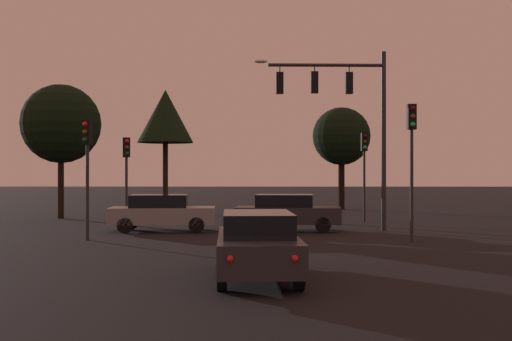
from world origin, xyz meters
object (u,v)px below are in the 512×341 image
object	(u,v)px
traffic_light_median	(127,163)
car_nearside_lane	(257,244)
car_crossing_left	(287,212)
tree_behind_sign	(165,117)
traffic_light_corner_right	(412,145)
traffic_light_corner_left	(87,155)
tree_left_far	(61,124)
traffic_light_far_side	(364,159)
car_crossing_right	(162,212)
traffic_signal_mast_arm	(345,106)
tree_center_horizon	(341,137)

from	to	relation	value
traffic_light_median	car_nearside_lane	xyz separation A→B (m)	(6.02, -13.96, -2.07)
car_crossing_left	tree_behind_sign	bearing A→B (deg)	119.15
traffic_light_corner_right	tree_behind_sign	bearing A→B (deg)	124.14
traffic_light_corner_left	car_crossing_left	distance (m)	8.52
car_nearside_lane	car_crossing_left	distance (m)	11.80
traffic_light_corner_left	tree_left_far	xyz separation A→B (m)	(-4.43, 10.75, 1.97)
traffic_light_corner_right	traffic_light_far_side	world-z (taller)	traffic_light_corner_right
traffic_light_corner_right	tree_left_far	size ratio (longest dim) A/B	0.68
traffic_light_corner_left	car_crossing_right	world-z (taller)	traffic_light_corner_left
traffic_signal_mast_arm	tree_behind_sign	distance (m)	15.78
traffic_light_median	car_crossing_left	bearing A→B (deg)	-17.14
car_crossing_left	tree_behind_sign	world-z (taller)	tree_behind_sign
car_nearside_lane	car_crossing_right	xyz separation A→B (m)	(-4.02, 11.48, -0.00)
car_crossing_left	tree_center_horizon	distance (m)	16.56
traffic_light_corner_right	car_nearside_lane	xyz separation A→B (m)	(-5.41, -7.75, -2.61)
car_crossing_left	car_crossing_right	xyz separation A→B (m)	(-5.20, -0.26, 0.00)
traffic_light_median	tree_center_horizon	xyz separation A→B (m)	(11.49, 13.25, 1.99)
traffic_light_corner_left	car_crossing_right	size ratio (longest dim) A/B	0.97
car_nearside_lane	traffic_light_far_side	bearing A→B (deg)	72.56
traffic_signal_mast_arm	car_crossing_left	bearing A→B (deg)	-179.67
traffic_light_corner_left	traffic_light_far_side	world-z (taller)	traffic_light_far_side
car_crossing_left	traffic_signal_mast_arm	bearing A→B (deg)	0.33
tree_center_horizon	tree_behind_sign	bearing A→B (deg)	-165.87
traffic_signal_mast_arm	traffic_light_far_side	size ratio (longest dim) A/B	1.70
traffic_light_far_side	tree_behind_sign	bearing A→B (deg)	145.08
traffic_light_far_side	car_crossing_right	world-z (taller)	traffic_light_far_side
car_nearside_lane	tree_left_far	bearing A→B (deg)	119.37
traffic_signal_mast_arm	tree_left_far	distance (m)	15.84
traffic_light_corner_left	traffic_light_corner_right	bearing A→B (deg)	-1.48
tree_behind_sign	tree_center_horizon	distance (m)	11.73
traffic_light_far_side	tree_center_horizon	world-z (taller)	tree_center_horizon
traffic_light_corner_right	car_nearside_lane	size ratio (longest dim) A/B	1.03
traffic_light_median	traffic_light_far_side	size ratio (longest dim) A/B	0.91
car_crossing_right	traffic_light_corner_right	bearing A→B (deg)	-21.58
traffic_light_median	car_crossing_left	distance (m)	7.82
traffic_light_corner_right	car_crossing_right	bearing A→B (deg)	158.42
traffic_light_corner_left	tree_left_far	world-z (taller)	tree_left_far
tree_left_far	traffic_light_corner_left	bearing A→B (deg)	-67.61
traffic_light_median	car_crossing_right	bearing A→B (deg)	-51.10
car_nearside_lane	tree_center_horizon	distance (m)	28.04
traffic_signal_mast_arm	car_crossing_left	xyz separation A→B (m)	(-2.43, -0.01, -4.43)
traffic_signal_mast_arm	tree_left_far	xyz separation A→B (m)	(-14.19, 7.05, -0.20)
traffic_light_corner_left	tree_center_horizon	world-z (taller)	tree_center_horizon
car_nearside_lane	car_crossing_left	size ratio (longest dim) A/B	1.03
car_nearside_lane	tree_behind_sign	bearing A→B (deg)	103.52
traffic_light_corner_left	tree_behind_sign	bearing A→B (deg)	88.97
traffic_signal_mast_arm	tree_center_horizon	bearing A→B (deg)	83.13
car_crossing_right	tree_center_horizon	world-z (taller)	tree_center_horizon
traffic_light_far_side	traffic_signal_mast_arm	bearing A→B (deg)	-108.35
traffic_light_corner_left	tree_left_far	distance (m)	11.79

